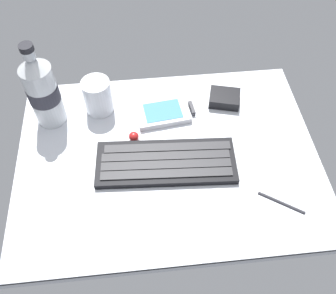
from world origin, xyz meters
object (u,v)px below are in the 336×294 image
(keyboard, at_px, (166,162))
(charger_block, at_px, (224,98))
(juice_cup, at_px, (98,97))
(stylus_pen, at_px, (282,202))
(water_bottle, at_px, (42,90))
(trackball_mouse, at_px, (134,136))
(handheld_device, at_px, (166,113))

(keyboard, relative_size, charger_block, 4.23)
(juice_cup, distance_m, stylus_pen, 0.46)
(water_bottle, height_order, trackball_mouse, water_bottle)
(trackball_mouse, bearing_deg, charger_block, 22.68)
(juice_cup, relative_size, water_bottle, 0.41)
(charger_block, xyz_separation_m, trackball_mouse, (-0.22, -0.09, -0.00))
(keyboard, distance_m, water_bottle, 0.30)
(charger_block, bearing_deg, stylus_pen, -77.89)
(water_bottle, bearing_deg, juice_cup, 9.24)
(keyboard, height_order, trackball_mouse, trackball_mouse)
(water_bottle, height_order, stylus_pen, water_bottle)
(stylus_pen, bearing_deg, handheld_device, 162.97)
(keyboard, relative_size, handheld_device, 2.21)
(keyboard, bearing_deg, handheld_device, 84.51)
(juice_cup, height_order, stylus_pen, juice_cup)
(handheld_device, bearing_deg, trackball_mouse, -139.60)
(juice_cup, height_order, trackball_mouse, juice_cup)
(juice_cup, bearing_deg, water_bottle, -170.76)
(water_bottle, bearing_deg, handheld_device, -3.52)
(keyboard, distance_m, stylus_pen, 0.24)
(keyboard, bearing_deg, juice_cup, 128.72)
(water_bottle, distance_m, trackball_mouse, 0.22)
(keyboard, xyz_separation_m, handheld_device, (0.01, 0.14, -0.00))
(water_bottle, xyz_separation_m, trackball_mouse, (0.18, -0.08, -0.08))
(water_bottle, bearing_deg, trackball_mouse, -23.92)
(charger_block, height_order, trackball_mouse, charger_block)
(keyboard, bearing_deg, water_bottle, 148.01)
(charger_block, relative_size, stylus_pen, 0.74)
(keyboard, height_order, handheld_device, keyboard)
(trackball_mouse, bearing_deg, juice_cup, 126.88)
(handheld_device, xyz_separation_m, juice_cup, (-0.15, 0.03, 0.03))
(stylus_pen, bearing_deg, juice_cup, 175.26)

